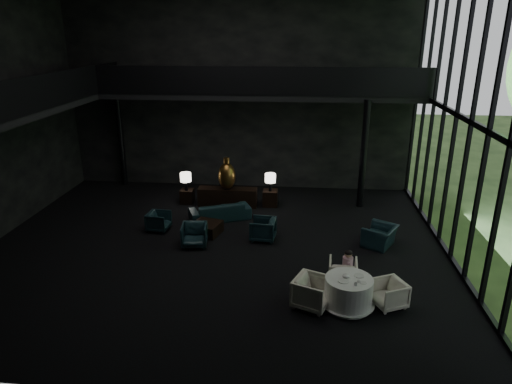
# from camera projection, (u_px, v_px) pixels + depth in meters

# --- Properties ---
(floor) EXTENTS (14.00, 12.00, 0.02)m
(floor) POSITION_uv_depth(u_px,v_px,m) (216.00, 248.00, 13.96)
(floor) COLOR black
(floor) RESTS_ON ground
(wall_back) EXTENTS (14.00, 0.04, 8.00)m
(wall_back) POSITION_uv_depth(u_px,v_px,m) (239.00, 91.00, 18.25)
(wall_back) COLOR black
(wall_back) RESTS_ON ground
(wall_front) EXTENTS (14.00, 0.04, 8.00)m
(wall_front) POSITION_uv_depth(u_px,v_px,m) (139.00, 188.00, 6.99)
(wall_front) COLOR black
(wall_front) RESTS_ON ground
(curtain_wall) EXTENTS (0.20, 12.00, 8.00)m
(curtain_wall) POSITION_uv_depth(u_px,v_px,m) (472.00, 122.00, 12.01)
(curtain_wall) COLOR black
(curtain_wall) RESTS_ON ground
(mezzanine_left) EXTENTS (2.00, 12.00, 0.25)m
(mezzanine_left) POSITION_uv_depth(u_px,v_px,m) (7.00, 114.00, 13.16)
(mezzanine_left) COLOR black
(mezzanine_left) RESTS_ON wall_left
(mezzanine_back) EXTENTS (12.00, 2.00, 0.25)m
(mezzanine_back) POSITION_uv_depth(u_px,v_px,m) (262.00, 94.00, 17.23)
(mezzanine_back) COLOR black
(mezzanine_back) RESTS_ON wall_back
(railing_left) EXTENTS (0.06, 12.00, 1.00)m
(railing_left) POSITION_uv_depth(u_px,v_px,m) (36.00, 94.00, 12.87)
(railing_left) COLOR black
(railing_left) RESTS_ON mezzanine_left
(railing_back) EXTENTS (12.00, 0.06, 1.00)m
(railing_back) POSITION_uv_depth(u_px,v_px,m) (260.00, 81.00, 16.09)
(railing_back) COLOR black
(railing_back) RESTS_ON mezzanine_back
(column_nw) EXTENTS (0.24, 0.24, 4.00)m
(column_nw) POSITION_uv_depth(u_px,v_px,m) (121.00, 139.00, 19.08)
(column_nw) COLOR black
(column_nw) RESTS_ON floor
(column_ne) EXTENTS (0.24, 0.24, 4.00)m
(column_ne) POSITION_uv_depth(u_px,v_px,m) (363.00, 155.00, 16.62)
(column_ne) COLOR black
(column_ne) RESTS_ON floor
(console) EXTENTS (2.20, 0.50, 0.70)m
(console) POSITION_uv_depth(u_px,v_px,m) (228.00, 197.00, 17.19)
(console) COLOR black
(console) RESTS_ON floor
(bronze_urn) EXTENTS (0.64, 0.64, 1.20)m
(bronze_urn) POSITION_uv_depth(u_px,v_px,m) (227.00, 176.00, 16.85)
(bronze_urn) COLOR olive
(bronze_urn) RESTS_ON console
(side_table_left) EXTENTS (0.49, 0.49, 0.53)m
(side_table_left) POSITION_uv_depth(u_px,v_px,m) (187.00, 196.00, 17.53)
(side_table_left) COLOR black
(side_table_left) RESTS_ON floor
(table_lamp_left) EXTENTS (0.41, 0.41, 0.69)m
(table_lamp_left) POSITION_uv_depth(u_px,v_px,m) (186.00, 178.00, 17.19)
(table_lamp_left) COLOR black
(table_lamp_left) RESTS_ON side_table_left
(side_table_right) EXTENTS (0.54, 0.54, 0.60)m
(side_table_right) POSITION_uv_depth(u_px,v_px,m) (270.00, 198.00, 17.25)
(side_table_right) COLOR black
(side_table_right) RESTS_ON floor
(table_lamp_right) EXTENTS (0.40, 0.40, 0.68)m
(table_lamp_right) POSITION_uv_depth(u_px,v_px,m) (270.00, 179.00, 16.93)
(table_lamp_right) COLOR black
(table_lamp_right) RESTS_ON side_table_right
(sofa) EXTENTS (2.19, 1.43, 0.83)m
(sofa) POSITION_uv_depth(u_px,v_px,m) (220.00, 208.00, 15.94)
(sofa) COLOR #0B2534
(sofa) RESTS_ON floor
(lounge_armchair_west) EXTENTS (0.63, 0.67, 0.63)m
(lounge_armchair_west) POSITION_uv_depth(u_px,v_px,m) (159.00, 221.00, 15.09)
(lounge_armchair_west) COLOR black
(lounge_armchair_west) RESTS_ON floor
(lounge_armchair_east) EXTENTS (0.77, 0.82, 0.78)m
(lounge_armchair_east) POSITION_uv_depth(u_px,v_px,m) (263.00, 228.00, 14.39)
(lounge_armchair_east) COLOR #173239
(lounge_armchair_east) RESTS_ON floor
(lounge_armchair_south) EXTENTS (0.84, 0.80, 0.78)m
(lounge_armchair_south) POSITION_uv_depth(u_px,v_px,m) (194.00, 234.00, 13.97)
(lounge_armchair_south) COLOR #18353C
(lounge_armchair_south) RESTS_ON floor
(window_armchair) EXTENTS (0.98, 1.10, 0.80)m
(window_armchair) POSITION_uv_depth(u_px,v_px,m) (380.00, 234.00, 13.97)
(window_armchair) COLOR #132E3A
(window_armchair) RESTS_ON floor
(coffee_table) EXTENTS (1.05, 1.05, 0.38)m
(coffee_table) POSITION_uv_depth(u_px,v_px,m) (207.00, 228.00, 14.88)
(coffee_table) COLOR black
(coffee_table) RESTS_ON floor
(dining_table) EXTENTS (1.29, 1.29, 0.75)m
(dining_table) POSITION_uv_depth(u_px,v_px,m) (348.00, 294.00, 10.91)
(dining_table) COLOR white
(dining_table) RESTS_ON floor
(dining_chair_north) EXTENTS (0.74, 0.70, 0.71)m
(dining_chair_north) POSITION_uv_depth(u_px,v_px,m) (343.00, 271.00, 11.88)
(dining_chair_north) COLOR #B7B29F
(dining_chair_north) RESTS_ON floor
(dining_chair_east) EXTENTS (0.84, 0.86, 0.68)m
(dining_chair_east) POSITION_uv_depth(u_px,v_px,m) (389.00, 293.00, 10.91)
(dining_chair_east) COLOR #B8B3A9
(dining_chair_east) RESTS_ON floor
(dining_chair_west) EXTENTS (1.08, 1.11, 0.89)m
(dining_chair_west) POSITION_uv_depth(u_px,v_px,m) (312.00, 290.00, 10.86)
(dining_chair_west) COLOR beige
(dining_chair_west) RESTS_ON floor
(child) EXTENTS (0.27, 0.27, 0.57)m
(child) POSITION_uv_depth(u_px,v_px,m) (348.00, 261.00, 11.64)
(child) COLOR pink
(child) RESTS_ON dining_chair_north
(plate_a) EXTENTS (0.33, 0.33, 0.02)m
(plate_a) POSITION_uv_depth(u_px,v_px,m) (343.00, 281.00, 10.64)
(plate_a) COLOR white
(plate_a) RESTS_ON dining_table
(plate_b) EXTENTS (0.27, 0.27, 0.02)m
(plate_b) POSITION_uv_depth(u_px,v_px,m) (359.00, 276.00, 10.88)
(plate_b) COLOR white
(plate_b) RESTS_ON dining_table
(saucer) EXTENTS (0.20, 0.20, 0.01)m
(saucer) POSITION_uv_depth(u_px,v_px,m) (363.00, 283.00, 10.57)
(saucer) COLOR white
(saucer) RESTS_ON dining_table
(coffee_cup) EXTENTS (0.09, 0.09, 0.05)m
(coffee_cup) POSITION_uv_depth(u_px,v_px,m) (359.00, 281.00, 10.60)
(coffee_cup) COLOR white
(coffee_cup) RESTS_ON saucer
(cereal_bowl) EXTENTS (0.18, 0.18, 0.09)m
(cereal_bowl) POSITION_uv_depth(u_px,v_px,m) (346.00, 276.00, 10.79)
(cereal_bowl) COLOR white
(cereal_bowl) RESTS_ON dining_table
(cream_pot) EXTENTS (0.08, 0.08, 0.07)m
(cream_pot) POSITION_uv_depth(u_px,v_px,m) (356.00, 284.00, 10.46)
(cream_pot) COLOR #99999E
(cream_pot) RESTS_ON dining_table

